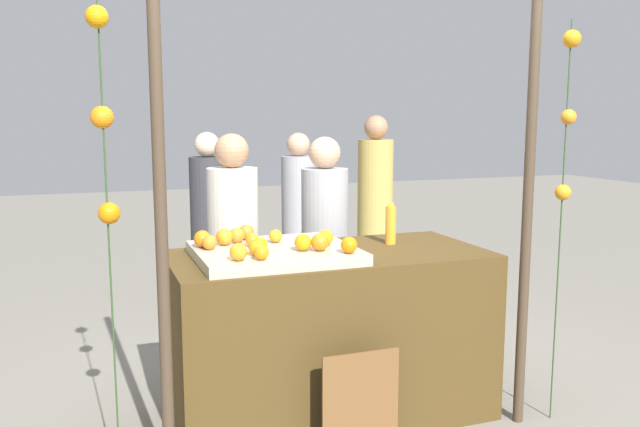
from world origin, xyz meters
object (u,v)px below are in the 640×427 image
(stall_counter, at_px, (329,334))
(vendor_left, at_px, (234,267))
(orange_0, at_px, (320,242))
(chalkboard_sign, at_px, (360,409))
(vendor_right, at_px, (325,261))
(orange_1, at_px, (349,245))
(juice_bottle, at_px, (391,225))

(stall_counter, height_order, vendor_left, vendor_left)
(orange_0, distance_m, chalkboard_sign, 0.85)
(chalkboard_sign, bearing_deg, vendor_right, 77.09)
(chalkboard_sign, xyz_separation_m, vendor_right, (0.29, 1.28, 0.45))
(orange_0, xyz_separation_m, chalkboard_sign, (0.08, -0.36, -0.77))
(chalkboard_sign, height_order, vendor_right, vendor_right)
(orange_1, bearing_deg, chalkboard_sign, -99.32)
(orange_0, height_order, chalkboard_sign, orange_0)
(juice_bottle, height_order, vendor_right, vendor_right)
(stall_counter, distance_m, juice_bottle, 0.74)
(juice_bottle, distance_m, chalkboard_sign, 1.14)
(vendor_right, bearing_deg, vendor_left, -177.17)
(vendor_left, bearing_deg, vendor_right, 2.83)
(vendor_right, bearing_deg, orange_1, -103.77)
(orange_1, distance_m, juice_bottle, 0.62)
(chalkboard_sign, bearing_deg, vendor_left, 105.11)
(vendor_left, bearing_deg, juice_bottle, -34.72)
(orange_0, bearing_deg, juice_bottle, 29.52)
(stall_counter, bearing_deg, juice_bottle, 15.10)
(orange_1, relative_size, vendor_right, 0.05)
(juice_bottle, xyz_separation_m, vendor_left, (-0.82, 0.57, -0.32))
(vendor_right, bearing_deg, stall_counter, -108.57)
(stall_counter, relative_size, chalkboard_sign, 3.04)
(orange_1, bearing_deg, vendor_right, 76.23)
(orange_1, bearing_deg, vendor_left, 110.77)
(stall_counter, distance_m, orange_0, 0.62)
(juice_bottle, bearing_deg, stall_counter, -164.90)
(stall_counter, relative_size, vendor_right, 1.13)
(orange_1, relative_size, juice_bottle, 0.35)
(orange_0, xyz_separation_m, juice_bottle, (0.56, 0.32, 0.01))
(orange_0, xyz_separation_m, vendor_left, (-0.26, 0.89, -0.31))
(vendor_left, height_order, vendor_right, vendor_left)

